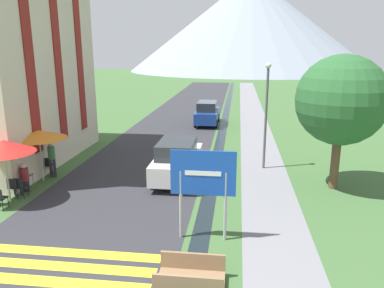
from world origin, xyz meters
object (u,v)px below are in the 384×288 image
(parked_car_far, at_px, (207,113))
(cafe_chair_far_left, at_px, (47,164))
(cafe_umbrella_front_red, at_px, (3,146))
(footbridge, at_px, (190,279))
(cafe_umbrella_middle_orange, at_px, (39,134))
(road_sign, at_px, (203,181))
(cafe_chair_near_right, at_px, (20,186))
(cafe_chair_middle, at_px, (25,174))
(person_standing_terrace, at_px, (52,157))
(cafe_chair_near_left, at_px, (14,186))
(tree_by_path, at_px, (341,101))
(streetlamp, at_px, (266,107))
(hotel_building, at_px, (5,55))
(person_seated_far, at_px, (25,176))
(parked_car_near, at_px, (177,160))

(parked_car_far, xyz_separation_m, cafe_chair_far_left, (-6.48, -12.93, -0.40))
(parked_car_far, distance_m, cafe_umbrella_front_red, 17.42)
(footbridge, xyz_separation_m, cafe_umbrella_middle_orange, (-7.61, 6.96, 1.90))
(road_sign, distance_m, cafe_chair_far_left, 9.53)
(footbridge, xyz_separation_m, cafe_chair_near_right, (-7.45, 4.90, 0.29))
(cafe_chair_near_right, xyz_separation_m, cafe_chair_middle, (-0.57, 1.33, 0.00))
(parked_car_far, relative_size, person_standing_terrace, 2.55)
(road_sign, bearing_deg, cafe_chair_near_left, 163.28)
(cafe_chair_far_left, xyz_separation_m, tree_by_path, (12.98, -0.14, 3.24))
(streetlamp, bearing_deg, tree_by_path, -40.95)
(hotel_building, xyz_separation_m, person_seated_far, (2.96, -4.19, -4.80))
(cafe_chair_middle, distance_m, cafe_umbrella_middle_orange, 1.82)
(footbridge, height_order, cafe_chair_middle, cafe_chair_middle)
(hotel_building, xyz_separation_m, streetlamp, (13.00, 0.23, -2.41))
(cafe_chair_near_right, xyz_separation_m, cafe_umbrella_middle_orange, (-0.16, 2.06, 1.62))
(parked_car_far, xyz_separation_m, streetlamp, (3.71, -10.65, 2.15))
(person_seated_far, bearing_deg, streetlamp, 23.72)
(parked_car_near, xyz_separation_m, cafe_chair_far_left, (-6.18, -0.20, -0.40))
(cafe_chair_near_right, bearing_deg, cafe_chair_far_left, 113.75)
(person_seated_far, height_order, streetlamp, streetlamp)
(road_sign, distance_m, cafe_chair_near_left, 8.20)
(footbridge, bearing_deg, cafe_chair_near_left, 147.81)
(cafe_chair_middle, bearing_deg, cafe_chair_near_right, -70.31)
(hotel_building, distance_m, cafe_chair_far_left, 6.06)
(cafe_chair_near_left, height_order, cafe_chair_near_right, same)
(cafe_chair_middle, height_order, cafe_umbrella_middle_orange, cafe_umbrella_middle_orange)
(hotel_building, relative_size, cafe_umbrella_middle_orange, 4.18)
(tree_by_path, bearing_deg, cafe_chair_far_left, 179.38)
(footbridge, relative_size, tree_by_path, 0.30)
(road_sign, xyz_separation_m, person_seated_far, (-7.70, 3.08, -1.24))
(cafe_chair_middle, xyz_separation_m, cafe_chair_far_left, (0.23, 1.49, 0.00))
(footbridge, xyz_separation_m, person_standing_terrace, (-7.38, 7.45, 0.74))
(cafe_umbrella_middle_orange, distance_m, person_standing_terrace, 1.28)
(cafe_chair_near_right, relative_size, streetlamp, 0.16)
(parked_car_near, height_order, cafe_umbrella_front_red, cafe_umbrella_front_red)
(parked_car_near, distance_m, cafe_umbrella_middle_orange, 6.21)
(cafe_chair_near_left, xyz_separation_m, tree_by_path, (12.87, 2.75, 3.24))
(cafe_umbrella_middle_orange, height_order, tree_by_path, tree_by_path)
(cafe_chair_near_right, xyz_separation_m, tree_by_path, (12.64, 2.68, 3.24))
(cafe_umbrella_middle_orange, distance_m, person_seated_far, 2.00)
(hotel_building, distance_m, cafe_umbrella_front_red, 6.86)
(cafe_chair_near_left, xyz_separation_m, cafe_chair_near_right, (0.23, 0.07, 0.00))
(cafe_chair_near_left, height_order, cafe_umbrella_front_red, cafe_umbrella_front_red)
(cafe_chair_far_left, bearing_deg, parked_car_far, 90.66)
(cafe_chair_middle, distance_m, person_standing_terrace, 1.45)
(cafe_umbrella_front_red, height_order, person_standing_terrace, cafe_umbrella_front_red)
(footbridge, distance_m, person_standing_terrace, 10.51)
(footbridge, bearing_deg, streetlamp, 76.46)
(parked_car_far, height_order, cafe_chair_near_left, parked_car_far)
(footbridge, height_order, parked_car_far, parked_car_far)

